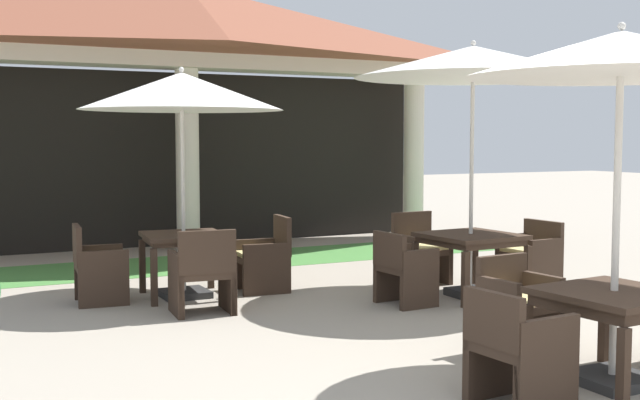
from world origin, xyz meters
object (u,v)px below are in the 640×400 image
object	(u,v)px
patio_umbrella_near_foreground	(182,93)
patio_table_mid_right	(471,242)
patio_chair_mid_left_north	(517,307)
patio_chair_near_foreground_east	(264,259)
patio_chair_mid_right_north	(420,251)
patio_umbrella_mid_left	(621,58)
patio_chair_mid_left_west	(517,350)
patio_umbrella_mid_right	(473,63)
patio_chair_near_foreground_south	(203,274)
patio_chair_mid_right_east	(531,256)
patio_table_near_foreground	(184,242)
patio_chair_mid_right_west	(403,269)
patio_chair_near_foreground_west	(97,267)
patio_table_mid_left	(614,304)

from	to	relation	value
patio_umbrella_near_foreground	patio_table_mid_right	bearing A→B (deg)	-26.57
patio_chair_mid_left_north	patio_chair_near_foreground_east	bearing A→B (deg)	-81.91
patio_table_mid_right	patio_chair_mid_right_north	bearing A→B (deg)	93.30
patio_umbrella_mid_left	patio_chair_mid_left_west	distance (m)	2.24
patio_chair_mid_left_west	patio_umbrella_mid_right	xyz separation A→B (m)	(2.10, 3.27, 2.28)
patio_chair_near_foreground_south	patio_chair_mid_right_east	bearing A→B (deg)	-0.86
patio_chair_mid_left_west	patio_chair_mid_right_north	distance (m)	4.69
patio_table_near_foreground	patio_chair_mid_left_west	size ratio (longest dim) A/B	1.20
patio_chair_near_foreground_south	patio_table_mid_right	bearing A→B (deg)	-3.88
patio_table_near_foreground	patio_chair_mid_left_west	xyz separation A→B (m)	(0.87, -4.75, -0.24)
patio_umbrella_mid_right	patio_chair_mid_right_west	size ratio (longest dim) A/B	3.63
patio_chair_mid_right_north	patio_chair_mid_right_east	xyz separation A→B (m)	(1.01, -0.90, -0.01)
patio_chair_mid_right_west	patio_chair_near_foreground_west	bearing A→B (deg)	-122.04
patio_chair_mid_left_north	patio_umbrella_mid_right	world-z (taller)	patio_umbrella_mid_right
patio_table_mid_right	patio_umbrella_mid_right	bearing A→B (deg)	90.00
patio_table_mid_left	patio_chair_mid_right_west	distance (m)	3.15
patio_table_mid_right	patio_chair_mid_left_north	bearing A→B (deg)	-118.31
patio_umbrella_mid_left	patio_chair_mid_right_north	distance (m)	4.72
patio_chair_mid_right_west	patio_table_mid_right	bearing A→B (deg)	90.00
patio_umbrella_mid_left	patio_chair_mid_left_west	bearing A→B (deg)	-175.47
patio_chair_near_foreground_west	patio_chair_mid_right_east	xyz separation A→B (m)	(4.88, -1.52, 0.01)
patio_table_near_foreground	patio_chair_mid_right_east	size ratio (longest dim) A/B	1.19
patio_table_mid_left	patio_chair_mid_left_north	xyz separation A→B (m)	(-0.08, 0.98, -0.20)
patio_umbrella_mid_left	patio_chair_mid_right_north	bearing A→B (deg)	75.70
patio_chair_mid_left_west	patio_chair_near_foreground_west	bearing A→B (deg)	-163.85
patio_table_mid_left	patio_chair_mid_left_west	distance (m)	1.01
patio_umbrella_near_foreground	patio_umbrella_mid_left	world-z (taller)	patio_umbrella_mid_left
patio_table_near_foreground	patio_umbrella_mid_right	distance (m)	3.89
patio_umbrella_mid_left	patio_chair_near_foreground_east	bearing A→B (deg)	100.92
patio_chair_near_foreground_west	patio_chair_near_foreground_east	size ratio (longest dim) A/B	0.98
patio_chair_near_foreground_east	patio_chair_mid_right_north	xyz separation A→B (m)	(1.94, -0.43, 0.02)
patio_table_mid_left	patio_chair_mid_right_west	world-z (taller)	patio_chair_mid_right_west
patio_chair_mid_left_north	patio_chair_mid_right_north	bearing A→B (deg)	-114.26
patio_chair_near_foreground_east	patio_chair_mid_left_north	world-z (taller)	patio_chair_near_foreground_east
patio_table_mid_right	patio_umbrella_mid_right	distance (m)	2.04
patio_chair_mid_left_west	patio_umbrella_mid_left	bearing A→B (deg)	90.00
patio_table_mid_right	patio_chair_mid_right_east	size ratio (longest dim) A/B	1.26
patio_chair_near_foreground_west	patio_chair_mid_right_north	size ratio (longest dim) A/B	0.98
patio_chair_near_foreground_west	patio_umbrella_mid_left	bearing A→B (deg)	36.23
patio_umbrella_near_foreground	patio_chair_mid_left_north	world-z (taller)	patio_umbrella_near_foreground
patio_table_near_foreground	patio_umbrella_mid_left	world-z (taller)	patio_umbrella_mid_left
patio_umbrella_near_foreground	patio_chair_near_foreground_east	world-z (taller)	patio_umbrella_near_foreground
patio_chair_near_foreground_west	patio_chair_near_foreground_south	bearing A→B (deg)	44.96
patio_chair_near_foreground_west	patio_table_mid_left	distance (m)	5.54
patio_table_near_foreground	patio_table_mid_right	size ratio (longest dim) A/B	0.94
patio_chair_mid_left_west	patio_table_mid_right	bearing A→B (deg)	142.81
patio_table_mid_left	patio_chair_mid_right_east	bearing A→B (deg)	57.56
patio_umbrella_mid_left	patio_umbrella_mid_right	world-z (taller)	patio_umbrella_mid_right
patio_umbrella_near_foreground	patio_chair_mid_right_north	bearing A→B (deg)	-10.25
patio_chair_near_foreground_south	patio_chair_mid_right_west	world-z (taller)	patio_chair_near_foreground_south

